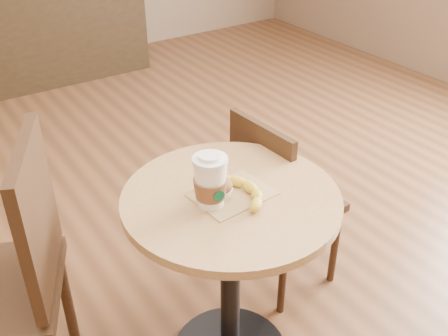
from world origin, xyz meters
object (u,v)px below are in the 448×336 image
coffee_cup (210,183)px  muffin (220,189)px  cafe_table (231,249)px  banana (236,191)px  chair_left (7,278)px  chair_right (278,199)px

coffee_cup → muffin: size_ratio=2.28×
muffin → cafe_table: bearing=-7.2°
coffee_cup → banana: coffee_cup is taller
coffee_cup → muffin: 0.06m
cafe_table → banana: size_ratio=3.00×
coffee_cup → cafe_table: bearing=7.7°
muffin → banana: bearing=-22.4°
cafe_table → muffin: size_ratio=9.71×
cafe_table → coffee_cup: coffee_cup is taller
chair_left → banana: bearing=92.2°
chair_left → banana: (0.67, -0.27, 0.22)m
muffin → banana: 0.05m
chair_right → muffin: (-0.43, -0.22, 0.33)m
chair_left → muffin: bearing=92.2°
coffee_cup → muffin: bearing=17.5°
muffin → chair_right: bearing=27.3°
chair_left → banana: chair_left is taller
coffee_cup → chair_left: bearing=158.8°
muffin → chair_left: bearing=158.2°
cafe_table → coffee_cup: size_ratio=4.25×
chair_left → banana: size_ratio=4.01×
chair_right → banana: bearing=118.7°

